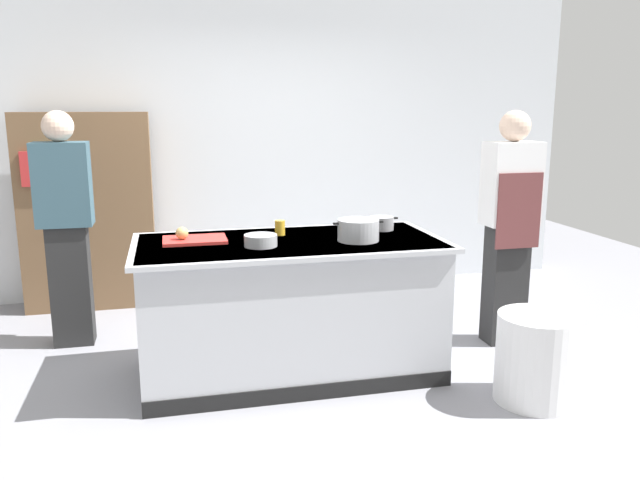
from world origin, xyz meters
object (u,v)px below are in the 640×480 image
Objects in this scene: stock_pot at (358,230)px; onion at (182,233)px; mixing_bowl at (261,240)px; bookshelf at (87,212)px; trash_bin at (536,358)px; person_chef at (509,223)px; sauce_pan at (382,223)px; juice_cup at (280,228)px; person_guest at (66,224)px.

onion is at bearing 169.37° from stock_pot.
mixing_bowl is 0.12× the size of bookshelf.
stock_pot is 2.67m from bookshelf.
onion is 0.52m from mixing_bowl.
onion is at bearing -65.81° from bookshelf.
stock_pot reaches higher than onion.
bookshelf reaches higher than mixing_bowl.
trash_bin is (0.92, -0.66, -0.70)m from stock_pot.
stock_pot is 0.19× the size of person_chef.
onion reaches higher than mixing_bowl.
sauce_pan is 0.72m from juice_cup.
person_guest is (-3.14, 0.72, -0.00)m from person_chef.
person_chef is (0.97, -0.03, -0.03)m from sauce_pan.
sauce_pan is 0.96m from mixing_bowl.
stock_pot reaches higher than trash_bin.
person_guest is at bearing 149.63° from trash_bin.
person_chef is (1.87, 0.30, -0.02)m from mixing_bowl.
onion is 0.05× the size of bookshelf.
person_chef is at bearing -0.47° from juice_cup.
onion is 0.34× the size of sauce_pan.
trash_bin is (1.55, -0.64, -0.67)m from mixing_bowl.
person_chef and person_guest have the same top height.
stock_pot is 1.27m from person_chef.
juice_cup is at bearing -48.87° from bookshelf.
sauce_pan is 0.44× the size of trash_bin.
onion is 1.12m from stock_pot.
person_chef is 1.01× the size of bookshelf.
mixing_bowl is at bearing 97.32° from person_chef.
bookshelf is (-3.10, 1.62, -0.06)m from person_chef.
juice_cup is 0.06× the size of person_guest.
person_guest is (-0.80, 0.79, -0.05)m from onion.
person_chef reaches higher than bookshelf.
person_guest is at bearing 135.42° from onion.
sauce_pan is 2.35× the size of juice_cup.
person_guest is (-1.45, 0.71, -0.04)m from juice_cup.
stock_pot is 2.15m from person_guest.
stock_pot is at bearing 57.00° from person_guest.
stock_pot is 1.62× the size of mixing_bowl.
mixing_bowl is 0.36m from juice_cup.
mixing_bowl is at bearing -57.37° from bookshelf.
stock_pot is 0.62× the size of trash_bin.
sauce_pan is 0.14× the size of person_guest.
mixing_bowl is at bearing 46.04° from person_guest.
person_guest reaches higher than onion.
sauce_pan is (1.37, 0.11, -0.01)m from onion.
juice_cup is 2.14m from bookshelf.
stock_pot is at bearing 144.50° from trash_bin.
person_guest reaches higher than stock_pot.
person_chef is (2.34, 0.07, -0.05)m from onion.
juice_cup is 0.19× the size of trash_bin.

